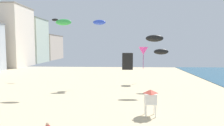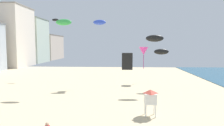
% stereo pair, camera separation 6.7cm
% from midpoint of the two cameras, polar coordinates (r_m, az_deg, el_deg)
% --- Properties ---
extents(boardwalk_hotel_far, '(16.90, 12.91, 19.19)m').
position_cam_midpoint_polar(boardwalk_hotel_far, '(74.10, -29.07, 6.58)').
color(boardwalk_hotel_far, silver).
rests_on(boardwalk_hotel_far, ground).
extents(boardwalk_hotel_distant, '(16.14, 12.69, 17.21)m').
position_cam_midpoint_polar(boardwalk_hotel_distant, '(86.95, -23.87, 5.80)').
color(boardwalk_hotel_distant, '#B7C6B2').
rests_on(boardwalk_hotel_distant, ground).
extents(boardwalk_hotel_furthest, '(14.76, 19.73, 11.86)m').
position_cam_midpoint_polar(boardwalk_hotel_furthest, '(104.38, -19.07, 4.27)').
color(boardwalk_hotel_furthest, '#C6B29E').
rests_on(boardwalk_hotel_furthest, ground).
extents(lifeguard_stand, '(1.10, 1.10, 2.55)m').
position_cam_midpoint_polar(lifeguard_stand, '(19.68, 10.77, -9.46)').
color(lifeguard_stand, white).
rests_on(lifeguard_stand, ground).
extents(kite_black_parafoil, '(1.35, 0.37, 0.52)m').
position_cam_midpoint_polar(kite_black_parafoil, '(43.44, -15.94, 11.72)').
color(kite_black_parafoil, black).
extents(kite_blue_parafoil, '(2.13, 0.59, 0.83)m').
position_cam_midpoint_polar(kite_blue_parafoil, '(33.87, -3.69, 11.47)').
color(kite_blue_parafoil, blue).
extents(kite_black_box, '(0.77, 0.77, 1.21)m').
position_cam_midpoint_polar(kite_black_box, '(14.73, 4.27, 0.54)').
color(kite_black_box, black).
extents(kite_green_parafoil, '(2.25, 0.63, 0.88)m').
position_cam_midpoint_polar(kite_green_parafoil, '(29.62, -13.70, 11.20)').
color(kite_green_parafoil, green).
extents(kite_black_parafoil_2, '(2.51, 0.70, 0.98)m').
position_cam_midpoint_polar(kite_black_parafoil_2, '(29.16, 11.93, 6.88)').
color(kite_black_parafoil_2, black).
extents(kite_magenta_delta, '(1.75, 1.75, 3.97)m').
position_cam_midpoint_polar(kite_magenta_delta, '(36.91, 8.86, 3.41)').
color(kite_magenta_delta, '#DB3D9E').
extents(kite_black_parafoil_3, '(2.24, 0.62, 0.87)m').
position_cam_midpoint_polar(kite_black_parafoil_3, '(31.56, 13.73, 3.14)').
color(kite_black_parafoil_3, black).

